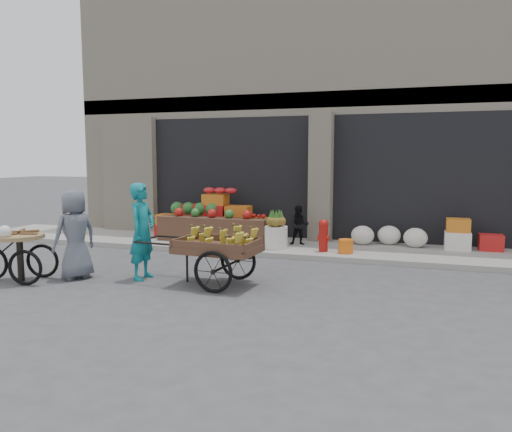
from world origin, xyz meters
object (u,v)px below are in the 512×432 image
(fire_hydrant, at_px, (324,234))
(orange_bucket, at_px, (346,246))
(seated_person, at_px, (299,225))
(vendor_grey, at_px, (75,234))
(pineapple_bin, at_px, (276,237))
(banana_cart, at_px, (215,244))
(tricycle_cart, at_px, (19,250))
(vendor_woman, at_px, (142,231))

(fire_hydrant, xyz_separation_m, orange_bucket, (0.50, -0.05, -0.23))
(seated_person, bearing_deg, orange_bucket, -40.26)
(orange_bucket, relative_size, vendor_grey, 0.20)
(pineapple_bin, distance_m, vendor_grey, 4.43)
(fire_hydrant, relative_size, banana_cart, 0.30)
(orange_bucket, xyz_separation_m, seated_person, (-1.20, 0.70, 0.31))
(fire_hydrant, relative_size, orange_bucket, 2.22)
(seated_person, bearing_deg, banana_cart, -109.51)
(fire_hydrant, bearing_deg, pineapple_bin, 177.40)
(pineapple_bin, bearing_deg, orange_bucket, -3.58)
(fire_hydrant, distance_m, orange_bucket, 0.55)
(orange_bucket, xyz_separation_m, vendor_grey, (-4.39, -3.31, 0.54))
(fire_hydrant, distance_m, tricycle_cart, 6.07)
(seated_person, xyz_separation_m, tricycle_cart, (-3.99, -4.49, -0.02))
(orange_bucket, bearing_deg, seated_person, 149.74)
(vendor_woman, distance_m, vendor_grey, 1.22)
(pineapple_bin, relative_size, seated_person, 0.56)
(fire_hydrant, relative_size, vendor_woman, 0.41)
(vendor_woman, height_order, vendor_grey, vendor_woman)
(orange_bucket, bearing_deg, pineapple_bin, 176.42)
(pineapple_bin, height_order, vendor_grey, vendor_grey)
(fire_hydrant, xyz_separation_m, vendor_woman, (-2.72, -3.01, 0.36))
(fire_hydrant, xyz_separation_m, vendor_grey, (-3.89, -3.36, 0.30))
(banana_cart, bearing_deg, vendor_woman, -175.84)
(pineapple_bin, height_order, fire_hydrant, fire_hydrant)
(banana_cart, height_order, tricycle_cart, banana_cart)
(orange_bucket, height_order, vendor_woman, vendor_woman)
(seated_person, xyz_separation_m, vendor_grey, (-3.19, -4.01, 0.22))
(vendor_woman, bearing_deg, vendor_grey, 106.26)
(seated_person, relative_size, vendor_grey, 0.58)
(orange_bucket, bearing_deg, vendor_grey, -142.93)
(pineapple_bin, bearing_deg, banana_cart, -93.98)
(fire_hydrant, bearing_deg, seated_person, 137.12)
(banana_cart, height_order, vendor_grey, vendor_grey)
(banana_cart, bearing_deg, tricycle_cart, -162.12)
(vendor_grey, bearing_deg, fire_hydrant, 156.17)
(fire_hydrant, xyz_separation_m, tricycle_cart, (-4.69, -3.84, 0.06))
(seated_person, relative_size, tricycle_cart, 0.64)
(orange_bucket, bearing_deg, vendor_woman, -137.43)
(fire_hydrant, height_order, orange_bucket, fire_hydrant)
(tricycle_cart, bearing_deg, banana_cart, 1.85)
(vendor_woman, bearing_deg, tricycle_cart, 112.15)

